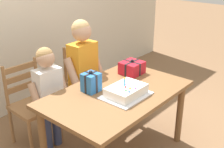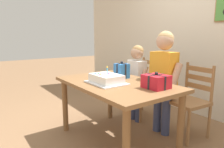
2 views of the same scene
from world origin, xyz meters
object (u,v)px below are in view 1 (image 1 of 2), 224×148
at_px(gift_box_beside_cake, 91,82).
at_px(chair_right, 85,81).
at_px(birthday_cake, 126,91).
at_px(child_younger, 48,89).
at_px(dining_table, 117,101).
at_px(chair_left, 31,104).
at_px(gift_box_red_large, 132,68).
at_px(child_older, 83,65).

bearing_deg(gift_box_beside_cake, chair_right, 49.98).
height_order(birthday_cake, chair_right, birthday_cake).
distance_m(gift_box_beside_cake, child_younger, 0.49).
xyz_separation_m(dining_table, chair_left, (-0.40, 0.86, -0.18)).
distance_m(birthday_cake, chair_left, 1.11).
distance_m(gift_box_beside_cake, chair_left, 0.80).
height_order(dining_table, gift_box_red_large, gift_box_red_large).
bearing_deg(child_older, chair_right, 43.54).
height_order(dining_table, child_older, child_older).
height_order(chair_left, child_younger, child_younger).
bearing_deg(chair_left, child_younger, -73.45).
relative_size(chair_right, child_older, 0.69).
bearing_deg(chair_right, gift_box_red_large, -85.72).
distance_m(dining_table, birthday_cake, 0.19).
bearing_deg(child_younger, gift_box_red_large, -30.14).
xyz_separation_m(dining_table, chair_right, (0.41, 0.86, -0.18)).
xyz_separation_m(dining_table, child_younger, (-0.33, 0.63, 0.05)).
bearing_deg(gift_box_beside_cake, dining_table, -54.22).
height_order(gift_box_beside_cake, chair_right, gift_box_beside_cake).
height_order(gift_box_red_large, chair_right, chair_right).
relative_size(dining_table, gift_box_red_large, 6.07).
relative_size(dining_table, chair_left, 1.57).
bearing_deg(gift_box_red_large, child_younger, 149.86).
xyz_separation_m(chair_left, child_older, (0.57, -0.23, 0.34)).
bearing_deg(birthday_cake, child_younger, 113.16).
relative_size(gift_box_beside_cake, child_older, 0.16).
distance_m(chair_left, chair_right, 0.82).
xyz_separation_m(chair_right, child_younger, (-0.75, -0.23, 0.22)).
distance_m(chair_left, child_younger, 0.33).
relative_size(gift_box_beside_cake, chair_left, 0.24).
distance_m(birthday_cake, chair_right, 1.12).
xyz_separation_m(dining_table, birthday_cake, (-0.01, -0.12, 0.15)).
height_order(gift_box_red_large, chair_left, chair_left).
distance_m(gift_box_red_large, chair_right, 0.78).
xyz_separation_m(dining_table, gift_box_beside_cake, (-0.15, 0.20, 0.19)).
xyz_separation_m(gift_box_beside_cake, child_older, (0.31, 0.43, -0.02)).
xyz_separation_m(chair_right, child_older, (-0.25, -0.23, 0.34)).
relative_size(birthday_cake, chair_left, 0.48).
height_order(gift_box_red_large, child_younger, child_younger).
xyz_separation_m(birthday_cake, gift_box_beside_cake, (-0.13, 0.32, 0.04)).
bearing_deg(chair_right, dining_table, -115.43).
distance_m(gift_box_red_large, child_older, 0.55).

